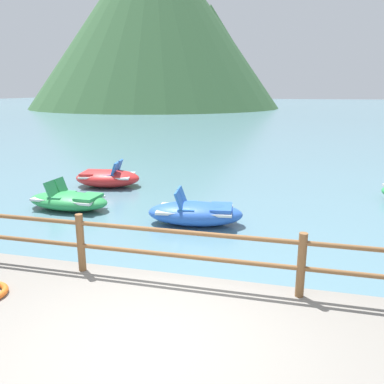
# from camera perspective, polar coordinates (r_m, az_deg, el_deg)

# --- Properties ---
(ground_plane) EXTENTS (200.00, 200.00, 0.00)m
(ground_plane) POSITION_cam_1_polar(r_m,az_deg,el_deg) (43.86, 12.43, 10.04)
(ground_plane) COLOR slate
(dock_railing) EXTENTS (23.92, 0.12, 0.95)m
(dock_railing) POSITION_cam_1_polar(r_m,az_deg,el_deg) (5.92, -1.25, -7.97)
(dock_railing) COLOR brown
(dock_railing) RESTS_ON promenade_dock
(pedal_boat_0) EXTENTS (2.38, 1.18, 0.82)m
(pedal_boat_0) POSITION_cam_1_polar(r_m,az_deg,el_deg) (11.48, -17.38, -1.16)
(pedal_boat_0) COLOR green
(pedal_boat_0) RESTS_ON ground
(pedal_boat_3) EXTENTS (2.37, 1.62, 0.89)m
(pedal_boat_3) POSITION_cam_1_polar(r_m,az_deg,el_deg) (13.86, -12.12, 2.03)
(pedal_boat_3) COLOR red
(pedal_boat_3) RESTS_ON ground
(pedal_boat_4) EXTENTS (2.46, 1.38, 0.88)m
(pedal_boat_4) POSITION_cam_1_polar(r_m,az_deg,el_deg) (9.73, 0.52, -3.02)
(pedal_boat_4) COLOR blue
(pedal_boat_4) RESTS_ON ground
(cliff_headland) EXTENTS (44.51, 44.51, 30.58)m
(cliff_headland) POSITION_cam_1_polar(r_m,az_deg,el_deg) (76.42, -4.13, 22.94)
(cliff_headland) COLOR #386038
(cliff_headland) RESTS_ON ground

